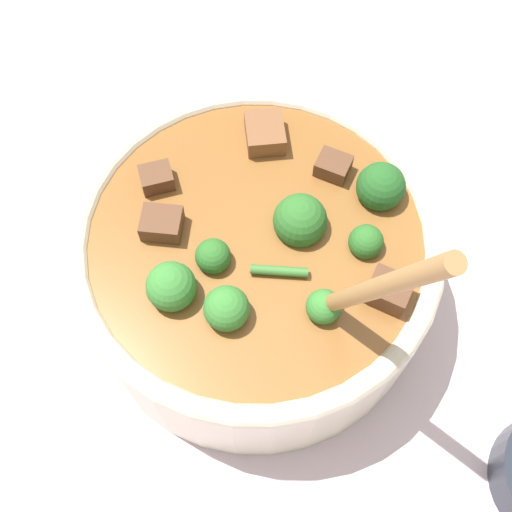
# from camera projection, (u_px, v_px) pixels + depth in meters

# --- Properties ---
(ground_plane) EXTENTS (4.00, 4.00, 0.00)m
(ground_plane) POSITION_uv_depth(u_px,v_px,m) (256.00, 291.00, 0.56)
(ground_plane) COLOR silver
(stew_bowl) EXTENTS (0.28, 0.28, 0.26)m
(stew_bowl) POSITION_uv_depth(u_px,v_px,m) (257.00, 260.00, 0.50)
(stew_bowl) COLOR beige
(stew_bowl) RESTS_ON ground_plane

